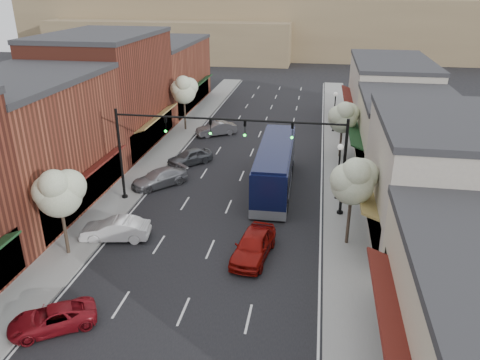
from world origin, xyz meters
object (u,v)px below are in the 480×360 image
at_px(tree_left_near, 59,191).
at_px(red_hatchback, 253,245).
at_px(tree_left_far, 184,89).
at_px(parked_car_b, 116,229).
at_px(signal_mast_right, 309,152).
at_px(lamp_post_far, 335,105).
at_px(parked_car_d, 190,157).
at_px(signal_mast_left, 151,143).
at_px(parked_car_a, 52,318).
at_px(lamp_post_near, 339,163).
at_px(coach_bus, 275,166).
at_px(tree_right_near, 354,180).
at_px(parked_car_e, 216,129).
at_px(parked_car_c, 159,178).
at_px(tree_right_far, 343,116).

relative_size(tree_left_near, red_hatchback, 1.19).
relative_size(tree_left_far, parked_car_b, 1.42).
height_order(signal_mast_right, lamp_post_far, signal_mast_right).
distance_m(tree_left_far, red_hatchback, 27.00).
bearing_deg(parked_car_d, signal_mast_left, -50.63).
height_order(lamp_post_far, parked_car_a, lamp_post_far).
xyz_separation_m(lamp_post_far, parked_car_d, (-12.85, -12.02, -2.29)).
distance_m(signal_mast_right, parked_car_b, 13.73).
bearing_deg(red_hatchback, signal_mast_right, 73.68).
relative_size(signal_mast_right, lamp_post_near, 1.85).
xyz_separation_m(tree_left_far, parked_car_a, (2.51, -32.13, -4.05)).
bearing_deg(coach_bus, tree_right_near, -56.90).
height_order(tree_right_near, parked_car_e, tree_right_near).
relative_size(lamp_post_near, parked_car_e, 1.03).
bearing_deg(tree_left_far, tree_right_near, -52.96).
bearing_deg(red_hatchback, parked_car_c, 141.88).
bearing_deg(tree_right_far, tree_left_near, -129.69).
distance_m(coach_bus, parked_car_e, 15.06).
bearing_deg(tree_left_far, signal_mast_left, -81.65).
relative_size(tree_right_near, parked_car_e, 1.38).
bearing_deg(parked_car_a, signal_mast_right, 109.04).
xyz_separation_m(parked_car_a, parked_car_e, (1.17, 31.05, 0.15)).
relative_size(signal_mast_right, coach_bus, 0.69).
bearing_deg(tree_left_near, tree_right_far, 50.31).
height_order(tree_right_far, parked_car_a, tree_right_far).
xyz_separation_m(tree_left_near, lamp_post_near, (16.05, 10.56, -1.22)).
bearing_deg(parked_car_e, parked_car_a, -34.85).
bearing_deg(parked_car_a, parked_car_b, 150.87).
distance_m(tree_left_far, coach_bus, 18.19).
bearing_deg(parked_car_d, lamp_post_near, 20.36).
relative_size(tree_right_near, tree_left_far, 0.97).
bearing_deg(tree_left_near, parked_car_a, -67.69).
distance_m(lamp_post_near, parked_car_d, 14.16).
height_order(signal_mast_right, parked_car_d, signal_mast_right).
bearing_deg(tree_left_far, parked_car_d, -72.17).
relative_size(parked_car_a, parked_car_b, 0.93).
xyz_separation_m(tree_right_near, tree_left_far, (-16.60, 22.00, 0.15)).
height_order(parked_car_a, parked_car_b, parked_car_b).
bearing_deg(lamp_post_near, coach_bus, 163.86).
bearing_deg(coach_bus, parked_car_d, 152.10).
height_order(signal_mast_left, parked_car_d, signal_mast_left).
bearing_deg(tree_left_far, parked_car_a, -85.53).
bearing_deg(signal_mast_right, tree_left_far, 127.71).
height_order(red_hatchback, parked_car_d, red_hatchback).
xyz_separation_m(tree_left_far, parked_car_b, (2.05, -23.73, -3.89)).
height_order(signal_mast_left, tree_right_far, signal_mast_left).
xyz_separation_m(tree_right_near, lamp_post_far, (-0.55, 24.06, -1.45)).
relative_size(signal_mast_left, tree_left_near, 1.44).
bearing_deg(parked_car_d, parked_car_e, 130.38).
height_order(tree_right_far, lamp_post_near, tree_right_far).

